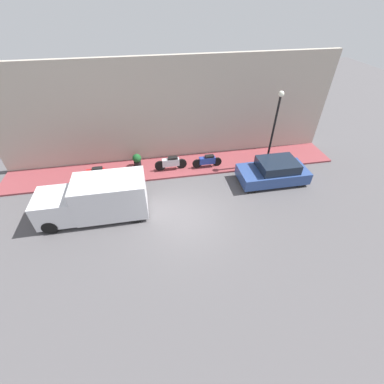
{
  "coord_description": "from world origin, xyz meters",
  "views": [
    {
      "loc": [
        -8.81,
        1.31,
        8.88
      ],
      "look_at": [
        1.15,
        -0.5,
        0.6
      ],
      "focal_mm": 24.0,
      "sensor_mm": 36.0,
      "label": 1
    }
  ],
  "objects": [
    {
      "name": "motorcycle_red",
      "position": [
        3.75,
        4.5,
        0.56
      ],
      "size": [
        0.3,
        1.88,
        0.85
      ],
      "color": "#B21E1E",
      "rests_on": "sidewalk"
    },
    {
      "name": "streetlamp",
      "position": [
        3.61,
        -5.63,
        2.96
      ],
      "size": [
        0.31,
        0.31,
        4.48
      ],
      "color": "black",
      "rests_on": "sidewalk"
    },
    {
      "name": "parked_car",
      "position": [
        2.07,
        -5.34,
        0.64
      ],
      "size": [
        1.83,
        3.81,
        1.33
      ],
      "color": "#2D4784",
      "rests_on": "ground_plane"
    },
    {
      "name": "building_facade",
      "position": [
        5.79,
        0.0,
        3.02
      ],
      "size": [
        0.3,
        19.85,
        6.03
      ],
      "color": "#B2A899",
      "rests_on": "ground_plane"
    },
    {
      "name": "delivery_van",
      "position": [
        0.94,
        4.18,
        1.02
      ],
      "size": [
        1.83,
        5.01,
        2.03
      ],
      "color": "silver",
      "rests_on": "ground_plane"
    },
    {
      "name": "ground_plane",
      "position": [
        0.0,
        0.0,
        0.0
      ],
      "size": [
        60.0,
        60.0,
        0.0
      ],
      "primitive_type": "plane",
      "color": "#514F51"
    },
    {
      "name": "motorcycle_blue",
      "position": [
        4.02,
        -1.96,
        0.53
      ],
      "size": [
        0.3,
        1.8,
        0.78
      ],
      "color": "navy",
      "rests_on": "sidewalk"
    },
    {
      "name": "potted_plant",
      "position": [
        4.9,
        2.23,
        0.53
      ],
      "size": [
        0.53,
        0.53,
        0.79
      ],
      "color": "black",
      "rests_on": "sidewalk"
    },
    {
      "name": "scooter_silver",
      "position": [
        4.14,
        0.24,
        0.56
      ],
      "size": [
        0.3,
        1.91,
        0.83
      ],
      "color": "#B7B7BF",
      "rests_on": "sidewalk"
    },
    {
      "name": "sidewalk",
      "position": [
        4.47,
        0.0,
        0.05
      ],
      "size": [
        2.34,
        19.85,
        0.11
      ],
      "color": "brown",
      "rests_on": "ground_plane"
    }
  ]
}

